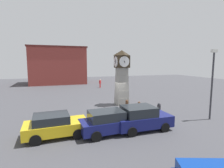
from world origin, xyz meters
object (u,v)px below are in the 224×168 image
object	(u,v)px
car_by_building	(141,118)
street_lamp_near_road	(212,79)
car_near_tower	(109,122)
bollard_near_tower	(159,108)
clock_tower	(122,76)
pedestrian_near_bench	(100,83)
bollard_far_row	(127,105)
bollard_mid_row	(139,107)
car_navy_sedan	(55,125)

from	to	relation	value
car_by_building	street_lamp_near_road	bearing A→B (deg)	1.70
car_near_tower	bollard_near_tower	bearing A→B (deg)	26.97
clock_tower	pedestrian_near_bench	xyz separation A→B (m)	(1.00, 13.39, -2.26)
clock_tower	bollard_far_row	distance (m)	3.83
street_lamp_near_road	bollard_mid_row	bearing A→B (deg)	141.47
bollard_near_tower	street_lamp_near_road	bearing A→B (deg)	-41.23
clock_tower	street_lamp_near_road	size ratio (longest dim) A/B	1.05
bollard_mid_row	car_by_building	size ratio (longest dim) A/B	0.26
bollard_far_row	bollard_mid_row	bearing A→B (deg)	-33.94
pedestrian_near_bench	car_near_tower	bearing A→B (deg)	-102.88
clock_tower	bollard_far_row	xyz separation A→B (m)	(-0.56, -2.77, -2.58)
bollard_near_tower	car_navy_sedan	size ratio (longest dim) A/B	0.25
street_lamp_near_road	bollard_near_tower	bearing A→B (deg)	138.77
clock_tower	pedestrian_near_bench	world-z (taller)	clock_tower
bollard_near_tower	car_near_tower	distance (m)	6.34
bollard_far_row	car_navy_sedan	world-z (taller)	car_navy_sedan
clock_tower	bollard_near_tower	distance (m)	5.47
street_lamp_near_road	car_by_building	bearing A→B (deg)	-178.30
car_navy_sedan	car_by_building	distance (m)	5.71
bollard_near_tower	car_by_building	size ratio (longest dim) A/B	0.25
bollard_near_tower	street_lamp_near_road	size ratio (longest dim) A/B	0.17
car_navy_sedan	clock_tower	bearing A→B (deg)	43.05
bollard_near_tower	bollard_far_row	world-z (taller)	bollard_far_row
clock_tower	car_near_tower	xyz separation A→B (m)	(-3.72, -7.25, -2.36)
clock_tower	car_by_building	size ratio (longest dim) A/B	1.52
pedestrian_near_bench	bollard_far_row	bearing A→B (deg)	-95.50
car_near_tower	car_by_building	world-z (taller)	car_by_building
pedestrian_near_bench	street_lamp_near_road	bearing A→B (deg)	-78.95
street_lamp_near_road	clock_tower	bearing A→B (deg)	125.23
street_lamp_near_road	car_near_tower	bearing A→B (deg)	-178.82
car_navy_sedan	car_near_tower	xyz separation A→B (m)	(3.37, -0.63, 0.04)
bollard_near_tower	bollard_mid_row	distance (m)	1.80
car_near_tower	clock_tower	bearing A→B (deg)	62.85
bollard_near_tower	street_lamp_near_road	xyz separation A→B (m)	(3.07, -2.69, 2.82)
car_navy_sedan	car_by_building	bearing A→B (deg)	-6.45
bollard_near_tower	bollard_far_row	size ratio (longest dim) A/B	0.88
clock_tower	car_navy_sedan	world-z (taller)	clock_tower
bollard_near_tower	car_navy_sedan	world-z (taller)	car_navy_sedan
bollard_mid_row	pedestrian_near_bench	size ratio (longest dim) A/B	0.66
clock_tower	car_by_building	bearing A→B (deg)	-101.01
bollard_mid_row	street_lamp_near_road	size ratio (longest dim) A/B	0.18
car_navy_sedan	car_by_building	size ratio (longest dim) A/B	1.00
bollard_near_tower	car_navy_sedan	xyz separation A→B (m)	(-9.01, -2.24, 0.25)
car_navy_sedan	car_near_tower	world-z (taller)	car_near_tower
car_navy_sedan	street_lamp_near_road	size ratio (longest dim) A/B	0.69
clock_tower	bollard_mid_row	world-z (taller)	clock_tower
clock_tower	bollard_mid_row	bearing A→B (deg)	-83.30
bollard_mid_row	car_by_building	bearing A→B (deg)	-115.23
clock_tower	bollard_mid_row	distance (m)	4.33
car_by_building	pedestrian_near_bench	xyz separation A→B (m)	(2.41, 20.65, 0.05)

